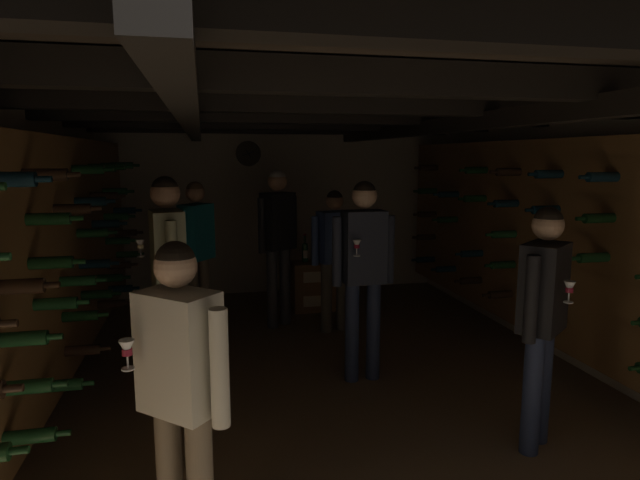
# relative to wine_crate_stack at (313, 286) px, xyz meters

# --- Properties ---
(ground_plane) EXTENTS (8.40, 8.40, 0.00)m
(ground_plane) POSITION_rel_wine_crate_stack_xyz_m (-0.33, -2.19, -0.30)
(ground_plane) COLOR #8C7051
(room_shell) EXTENTS (4.72, 6.52, 2.41)m
(room_shell) POSITION_rel_wine_crate_stack_xyz_m (-0.33, -1.92, 1.13)
(room_shell) COLOR beige
(room_shell) RESTS_ON ground_plane
(wine_crate_stack) EXTENTS (0.52, 0.35, 0.60)m
(wine_crate_stack) POSITION_rel_wine_crate_stack_xyz_m (0.00, 0.00, 0.00)
(wine_crate_stack) COLOR brown
(wine_crate_stack) RESTS_ON ground_plane
(display_bottle) EXTENTS (0.08, 0.08, 0.35)m
(display_bottle) POSITION_rel_wine_crate_stack_xyz_m (-0.09, 0.05, 0.44)
(display_bottle) COLOR #194723
(display_bottle) RESTS_ON wine_crate_stack
(person_host_center) EXTENTS (0.54, 0.33, 1.70)m
(person_host_center) POSITION_rel_wine_crate_stack_xyz_m (-0.01, -2.16, 0.73)
(person_host_center) COLOR #232D4C
(person_host_center) RESTS_ON ground_plane
(person_guest_mid_left) EXTENTS (0.37, 0.53, 1.76)m
(person_guest_mid_left) POSITION_rel_wine_crate_stack_xyz_m (-1.57, -2.31, 0.78)
(person_guest_mid_left) COLOR #2D2D33
(person_guest_mid_left) RESTS_ON ground_plane
(person_guest_near_left) EXTENTS (0.45, 0.39, 1.54)m
(person_guest_near_left) POSITION_rel_wine_crate_stack_xyz_m (-1.43, -3.99, 0.62)
(person_guest_near_left) COLOR brown
(person_guest_near_left) RESTS_ON ground_plane
(person_guest_far_right) EXTENTS (0.53, 0.29, 1.54)m
(person_guest_far_right) POSITION_rel_wine_crate_stack_xyz_m (0.06, -0.86, 0.62)
(person_guest_far_right) COLOR #4C473D
(person_guest_far_right) RESTS_ON ground_plane
(person_guest_rear_center) EXTENTS (0.46, 0.44, 1.75)m
(person_guest_rear_center) POSITION_rel_wine_crate_stack_xyz_m (-0.51, -0.55, 0.77)
(person_guest_rear_center) COLOR #2D2D33
(person_guest_rear_center) RESTS_ON ground_plane
(person_guest_far_left) EXTENTS (0.38, 0.46, 1.64)m
(person_guest_far_left) POSITION_rel_wine_crate_stack_xyz_m (-1.38, -0.66, 0.69)
(person_guest_far_left) COLOR brown
(person_guest_far_left) RESTS_ON ground_plane
(person_guest_near_right) EXTENTS (0.44, 0.44, 1.59)m
(person_guest_near_right) POSITION_rel_wine_crate_stack_xyz_m (0.78, -3.43, 0.66)
(person_guest_near_right) COLOR #232D4C
(person_guest_near_right) RESTS_ON ground_plane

